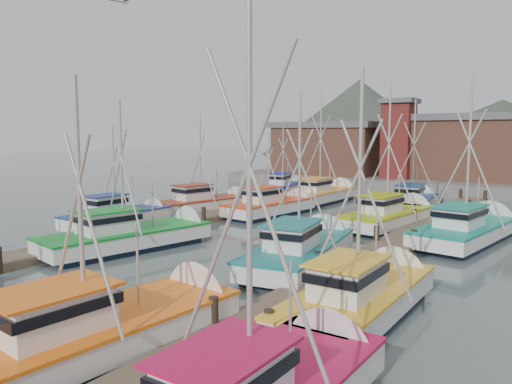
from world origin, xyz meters
The scene contains 22 objects.
ground centered at (0.00, 0.00, 0.00)m, with size 260.00×260.00×0.00m, color #495754.
dock_left centered at (-7.00, 4.04, 0.21)m, with size 2.30×46.00×1.50m.
dock_right centered at (7.00, 4.04, 0.21)m, with size 2.30×46.00×1.50m.
quay centered at (0.00, 37.00, 0.60)m, with size 44.00×16.00×1.20m, color slate.
shed_left centered at (-11.00, 35.00, 4.34)m, with size 12.72×8.48×6.20m.
shed_center centered at (6.00, 37.00, 4.69)m, with size 14.84×9.54×6.90m.
lookout_tower centered at (-2.00, 33.00, 5.55)m, with size 3.60×3.60×8.50m.
distant_hills centered at (-12.76, 122.59, 0.00)m, with size 175.00×140.00×42.00m.
boat_1 centered at (4.35, -11.61, 0.68)m, with size 3.80×9.70×8.46m.
boat_4 centered at (-4.57, -2.32, 0.68)m, with size 4.76×9.98×8.71m.
boat_5 centered at (4.36, -0.16, 0.68)m, with size 4.36×9.68×8.67m.
boat_6 centered at (-9.88, 1.45, 0.68)m, with size 2.96×7.97×7.14m.
boat_7 centered at (9.25, -4.93, 0.68)m, with size 3.62×8.69×8.91m.
boat_8 centered at (-4.14, 10.99, 0.67)m, with size 3.67×8.78×6.92m.
boat_9 centered at (4.64, 11.55, 0.68)m, with size 4.03×9.71×10.01m.
boat_10 centered at (-9.24, 9.39, 0.68)m, with size 4.27×8.94×8.21m.
boat_11 centered at (9.89, 9.38, 0.69)m, with size 4.48×10.14×10.19m.
boat_12 centered at (-4.19, 19.51, 0.69)m, with size 4.17×9.66×10.45m.
boat_13 centered at (3.98, 18.72, 0.68)m, with size 3.73×9.00×9.40m.
boat_14 centered at (-9.87, 22.34, 0.68)m, with size 4.09×8.61×7.58m.
gull_near centered at (0.73, -7.38, 10.96)m, with size 1.54×0.66×0.24m.
gull_far centered at (1.70, 4.85, 5.67)m, with size 1.55×0.65×0.24m.
Camera 1 is at (15.21, -20.47, 6.16)m, focal length 35.00 mm.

